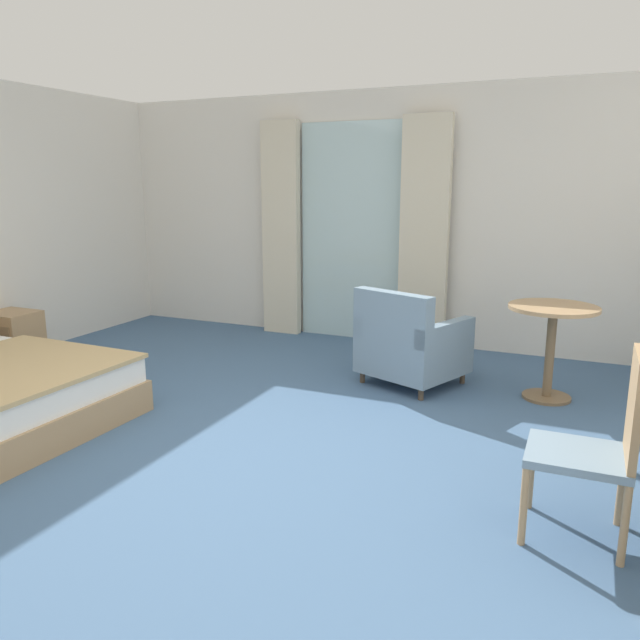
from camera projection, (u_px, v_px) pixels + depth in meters
The scene contains 9 objects.
ground at pixel (216, 460), 3.90m from camera, with size 6.77×6.98×0.10m, color #426084.
wall_back at pixel (381, 218), 6.49m from camera, with size 6.37×0.12×2.60m, color silver.
balcony_glass_door at pixel (353, 233), 6.57m from camera, with size 1.17×0.02×2.29m, color silver.
curtain_panel_left at pixel (281, 230), 6.79m from camera, with size 0.42×0.10×2.31m, color beige.
curtain_panel_right at pixel (424, 235), 6.16m from camera, with size 0.49×0.10×2.31m, color beige.
nightstand at pixel (14, 338), 5.74m from camera, with size 0.44×0.38×0.50m.
desk_chair at pixel (601, 441), 2.85m from camera, with size 0.47×0.41×0.93m.
armchair_by_window at pixel (410, 345), 5.14m from camera, with size 0.94×0.93×0.82m.
round_cafe_table at pixel (552, 331), 4.75m from camera, with size 0.67×0.67×0.75m.
Camera 1 is at (2.07, -3.04, 1.66)m, focal length 34.63 mm.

